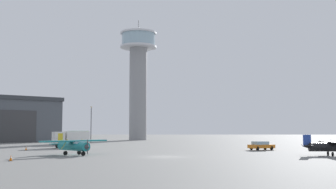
{
  "coord_description": "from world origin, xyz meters",
  "views": [
    {
      "loc": [
        1.82,
        -49.98,
        3.33
      ],
      "look_at": [
        -0.26,
        25.67,
        9.67
      ],
      "focal_mm": 44.1,
      "sensor_mm": 36.0,
      "label": 1
    }
  ],
  "objects_px": {
    "truck_box_white": "(71,138)",
    "light_post_east": "(91,121)",
    "truck_fuel_tanker_green": "(74,137)",
    "airplane_black": "(331,146)",
    "car_orange": "(261,145)",
    "traffic_cone_near_right": "(11,158)",
    "airplane_teal": "(73,145)",
    "control_tower": "(138,72)",
    "traffic_cone_near_left": "(26,148)"
  },
  "relations": [
    {
      "from": "airplane_teal",
      "to": "truck_fuel_tanker_green",
      "type": "bearing_deg",
      "value": 146.59
    },
    {
      "from": "control_tower",
      "to": "truck_fuel_tanker_green",
      "type": "distance_m",
      "value": 45.27
    },
    {
      "from": "airplane_black",
      "to": "light_post_east",
      "type": "relative_size",
      "value": 0.98
    },
    {
      "from": "truck_fuel_tanker_green",
      "to": "airplane_black",
      "type": "bearing_deg",
      "value": 125.24
    },
    {
      "from": "truck_box_white",
      "to": "truck_fuel_tanker_green",
      "type": "bearing_deg",
      "value": -109.78
    },
    {
      "from": "truck_box_white",
      "to": "car_orange",
      "type": "bearing_deg",
      "value": 135.18
    },
    {
      "from": "truck_fuel_tanker_green",
      "to": "light_post_east",
      "type": "xyz_separation_m",
      "value": [
        -0.31,
        18.07,
        3.73
      ]
    },
    {
      "from": "airplane_black",
      "to": "airplane_teal",
      "type": "distance_m",
      "value": 32.58
    },
    {
      "from": "control_tower",
      "to": "truck_box_white",
      "type": "relative_size",
      "value": 5.72
    },
    {
      "from": "traffic_cone_near_right",
      "to": "traffic_cone_near_left",
      "type": "bearing_deg",
      "value": 106.7
    },
    {
      "from": "control_tower",
      "to": "traffic_cone_near_right",
      "type": "relative_size",
      "value": 56.07
    },
    {
      "from": "traffic_cone_near_right",
      "to": "airplane_teal",
      "type": "bearing_deg",
      "value": 68.93
    },
    {
      "from": "light_post_east",
      "to": "traffic_cone_near_left",
      "type": "height_order",
      "value": "light_post_east"
    },
    {
      "from": "airplane_teal",
      "to": "traffic_cone_near_left",
      "type": "xyz_separation_m",
      "value": [
        -10.33,
        11.39,
        -0.97
      ]
    },
    {
      "from": "airplane_teal",
      "to": "truck_fuel_tanker_green",
      "type": "relative_size",
      "value": 1.19
    },
    {
      "from": "traffic_cone_near_left",
      "to": "traffic_cone_near_right",
      "type": "relative_size",
      "value": 0.96
    },
    {
      "from": "control_tower",
      "to": "airplane_black",
      "type": "distance_m",
      "value": 81.66
    },
    {
      "from": "airplane_teal",
      "to": "light_post_east",
      "type": "bearing_deg",
      "value": 141.9
    },
    {
      "from": "control_tower",
      "to": "car_orange",
      "type": "height_order",
      "value": "control_tower"
    },
    {
      "from": "light_post_east",
      "to": "airplane_black",
      "type": "bearing_deg",
      "value": -51.06
    },
    {
      "from": "truck_box_white",
      "to": "traffic_cone_near_right",
      "type": "height_order",
      "value": "truck_box_white"
    },
    {
      "from": "truck_fuel_tanker_green",
      "to": "airplane_teal",
      "type": "bearing_deg",
      "value": 88.34
    },
    {
      "from": "airplane_black",
      "to": "truck_box_white",
      "type": "xyz_separation_m",
      "value": [
        -38.17,
        20.85,
        0.46
      ]
    },
    {
      "from": "truck_box_white",
      "to": "traffic_cone_near_left",
      "type": "bearing_deg",
      "value": 29.75
    },
    {
      "from": "light_post_east",
      "to": "traffic_cone_near_right",
      "type": "distance_m",
      "value": 60.72
    },
    {
      "from": "traffic_cone_near_left",
      "to": "control_tower",
      "type": "bearing_deg",
      "value": 79.38
    },
    {
      "from": "car_orange",
      "to": "traffic_cone_near_left",
      "type": "distance_m",
      "value": 36.94
    },
    {
      "from": "truck_box_white",
      "to": "light_post_east",
      "type": "height_order",
      "value": "light_post_east"
    },
    {
      "from": "car_orange",
      "to": "traffic_cone_near_right",
      "type": "relative_size",
      "value": 6.7
    },
    {
      "from": "airplane_black",
      "to": "truck_fuel_tanker_green",
      "type": "distance_m",
      "value": 52.32
    },
    {
      "from": "truck_fuel_tanker_green",
      "to": "car_orange",
      "type": "xyz_separation_m",
      "value": [
        34.78,
        -19.17,
        -0.91
      ]
    },
    {
      "from": "control_tower",
      "to": "truck_fuel_tanker_green",
      "type": "bearing_deg",
      "value": -103.06
    },
    {
      "from": "traffic_cone_near_right",
      "to": "truck_box_white",
      "type": "bearing_deg",
      "value": 93.22
    },
    {
      "from": "airplane_teal",
      "to": "truck_box_white",
      "type": "bearing_deg",
      "value": 147.73
    },
    {
      "from": "truck_box_white",
      "to": "car_orange",
      "type": "xyz_separation_m",
      "value": [
        32.17,
        -7.25,
        -0.94
      ]
    },
    {
      "from": "car_orange",
      "to": "airplane_black",
      "type": "bearing_deg",
      "value": -91.73
    },
    {
      "from": "truck_fuel_tanker_green",
      "to": "car_orange",
      "type": "distance_m",
      "value": 39.72
    },
    {
      "from": "truck_box_white",
      "to": "car_orange",
      "type": "relative_size",
      "value": 1.46
    },
    {
      "from": "traffic_cone_near_left",
      "to": "traffic_cone_near_right",
      "type": "height_order",
      "value": "traffic_cone_near_right"
    },
    {
      "from": "car_orange",
      "to": "traffic_cone_near_left",
      "type": "bearing_deg",
      "value": 156.98
    },
    {
      "from": "traffic_cone_near_left",
      "to": "airplane_teal",
      "type": "bearing_deg",
      "value": -47.8
    },
    {
      "from": "truck_box_white",
      "to": "traffic_cone_near_left",
      "type": "relative_size",
      "value": 10.22
    },
    {
      "from": "airplane_black",
      "to": "light_post_east",
      "type": "height_order",
      "value": "light_post_east"
    },
    {
      "from": "airplane_teal",
      "to": "control_tower",
      "type": "bearing_deg",
      "value": 131.43
    },
    {
      "from": "control_tower",
      "to": "light_post_east",
      "type": "xyz_separation_m",
      "value": [
        -9.59,
        -21.96,
        -15.26
      ]
    },
    {
      "from": "truck_box_white",
      "to": "traffic_cone_near_left",
      "type": "height_order",
      "value": "truck_box_white"
    },
    {
      "from": "car_orange",
      "to": "light_post_east",
      "type": "distance_m",
      "value": 51.38
    },
    {
      "from": "airplane_black",
      "to": "airplane_teal",
      "type": "height_order",
      "value": "airplane_teal"
    },
    {
      "from": "traffic_cone_near_left",
      "to": "traffic_cone_near_right",
      "type": "bearing_deg",
      "value": -73.3
    },
    {
      "from": "traffic_cone_near_left",
      "to": "airplane_black",
      "type": "bearing_deg",
      "value": -15.61
    }
  ]
}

